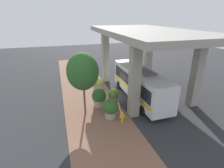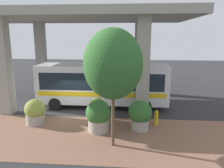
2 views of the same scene
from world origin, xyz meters
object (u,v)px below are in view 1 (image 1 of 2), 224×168
planter_front (99,98)px  planter_extra (110,108)px  bus (140,83)px  street_tree_near (83,72)px  planter_middle (98,84)px  fire_hydrant (122,117)px  planter_back (113,96)px

planter_front → planter_extra: bearing=-78.9°
bus → street_tree_near: size_ratio=1.69×
planter_front → bus: bearing=3.9°
planter_middle → planter_extra: (-0.37, -6.93, 0.15)m
fire_hydrant → planter_middle: (-0.42, 8.05, 0.31)m
fire_hydrant → planter_front: planter_front is taller
fire_hydrant → planter_front: (-1.29, 3.66, 0.50)m
planter_back → bus: bearing=0.4°
planter_front → planter_middle: (0.87, 4.38, -0.19)m
fire_hydrant → planter_middle: size_ratio=0.60×
planter_middle → street_tree_near: size_ratio=0.27×
planter_front → planter_extra: 2.60m
bus → planter_front: 5.06m
planter_middle → street_tree_near: street_tree_near is taller
planter_front → planter_back: planter_front is taller
planter_back → planter_extra: 3.11m
planter_extra → fire_hydrant: bearing=-54.5°
planter_middle → street_tree_near: bearing=-115.4°
fire_hydrant → planter_back: bearing=84.0°
street_tree_near → bus: bearing=11.5°
planter_back → planter_extra: bearing=-112.9°
bus → planter_front: bus is taller
planter_middle → planter_back: 4.15m
street_tree_near → planter_middle: bearing=64.6°
bus → planter_front: bearing=-176.1°
planter_front → planter_extra: (0.50, -2.55, -0.04)m
planter_middle → planter_back: size_ratio=1.04×
fire_hydrant → planter_middle: 8.06m
planter_front → planter_extra: size_ratio=1.05×
bus → street_tree_near: bearing=-168.5°
planter_back → planter_extra: size_ratio=0.87×
street_tree_near → planter_front: bearing=31.0°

